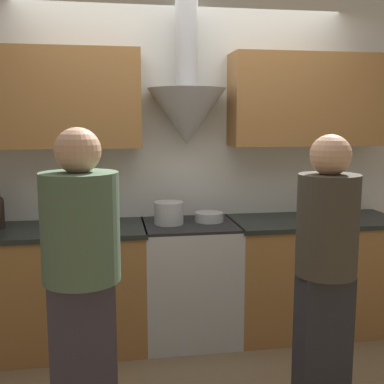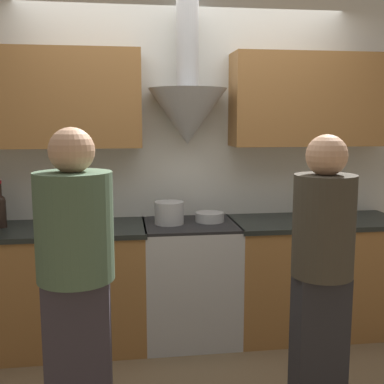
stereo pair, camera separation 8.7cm
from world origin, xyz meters
name	(u,v)px [view 1 (the left image)]	position (x,y,z in m)	size (l,w,h in m)	color
ground_plane	(197,356)	(0.00, 0.00, 0.00)	(12.00, 12.00, 0.00)	brown
wall_back	(178,142)	(-0.05, 0.58, 1.48)	(8.40, 0.58, 2.60)	silver
counter_left	(36,289)	(-1.12, 0.32, 0.45)	(1.58, 0.62, 0.89)	#9E6B38
counter_right	(313,274)	(0.99, 0.32, 0.45)	(1.31, 0.62, 0.89)	#9E6B38
stove_range	(190,280)	(0.00, 0.32, 0.45)	(0.69, 0.60, 0.89)	#B7BABC
stock_pot	(169,213)	(-0.15, 0.33, 0.97)	(0.22, 0.22, 0.16)	#B7BABC
mixing_bowl	(209,217)	(0.15, 0.36, 0.93)	(0.22, 0.22, 0.07)	#B7BABC
orange_fruit	(308,213)	(0.94, 0.35, 0.93)	(0.08, 0.08, 0.08)	orange
chefs_knife	(336,216)	(1.19, 0.39, 0.89)	(0.21, 0.08, 0.01)	silver
person_foreground_left	(82,283)	(-0.71, -0.89, 0.89)	(0.36, 0.36, 1.62)	#38333D
person_foreground_right	(326,268)	(0.54, -0.83, 0.88)	(0.32, 0.32, 1.58)	#28282D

